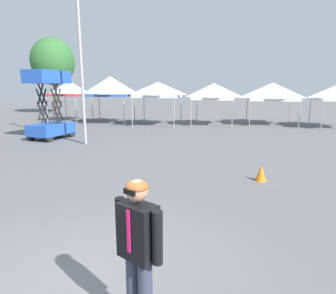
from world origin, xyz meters
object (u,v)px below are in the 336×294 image
Objects in this scene: canopy_tent_far_right at (69,88)px; canopy_tent_center at (272,92)px; tree_behind_tents_left at (53,62)px; traffic_cone_lot_center at (261,173)px; canopy_tent_behind_left at (110,86)px; canopy_tent_behind_center at (214,92)px; light_pole_near_lift at (79,22)px; scissor_lift at (51,118)px; canopy_tent_behind_right at (158,90)px; person_foreground at (138,247)px.

canopy_tent_far_right is 16.27m from canopy_tent_center.
tree_behind_tents_left is 28.78m from traffic_cone_lot_center.
canopy_tent_behind_center is at bearing 2.92° from canopy_tent_behind_left.
scissor_lift is at bearing 156.97° from light_pole_near_lift.
tree_behind_tents_left is at bearing 149.11° from canopy_tent_behind_right.
canopy_tent_center is 0.44× the size of tree_behind_tents_left.
scissor_lift is at bearing -58.61° from tree_behind_tents_left.
tree_behind_tents_left is at bearing 133.65° from traffic_cone_lot_center.
canopy_tent_behind_center is (11.95, -0.47, -0.23)m from canopy_tent_far_right.
canopy_tent_behind_right is 1.01× the size of canopy_tent_behind_center.
canopy_tent_far_right is 1.88× the size of person_foreground.
canopy_tent_behind_left reaches higher than canopy_tent_behind_center.
scissor_lift reaches higher than canopy_tent_behind_center.
canopy_tent_behind_center is 6.58× the size of traffic_cone_lot_center.
light_pole_near_lift reaches higher than scissor_lift.
canopy_tent_behind_left is 7.98m from canopy_tent_behind_center.
light_pole_near_lift is at bearing 150.95° from traffic_cone_lot_center.
traffic_cone_lot_center is at bearing 71.60° from person_foreground.
canopy_tent_behind_center is at bearing 98.54° from traffic_cone_lot_center.
canopy_tent_far_right is 1.05× the size of canopy_tent_behind_right.
canopy_tent_behind_right is 6.66× the size of traffic_cone_lot_center.
traffic_cone_lot_center is at bearing -44.62° from canopy_tent_far_right.
scissor_lift is 5.31m from light_pole_near_lift.
light_pole_near_lift is (2.53, -1.08, 4.54)m from scissor_lift.
person_foreground is 0.22× the size of tree_behind_tents_left.
scissor_lift is at bearing -144.25° from canopy_tent_center.
light_pole_near_lift is at bearing -75.90° from canopy_tent_behind_left.
person_foreground is (12.00, -19.63, -1.67)m from canopy_tent_far_right.
canopy_tent_behind_right is at bearing -165.82° from canopy_tent_center.
canopy_tent_far_right reaches higher than canopy_tent_center.
tree_behind_tents_left reaches higher than canopy_tent_behind_left.
canopy_tent_behind_left is at bearing 113.12° from person_foreground.
canopy_tent_behind_left reaches higher than canopy_tent_center.
canopy_tent_behind_right is 18.80m from person_foreground.
canopy_tent_behind_center is 13.63m from traffic_cone_lot_center.
scissor_lift is 0.36× the size of light_pole_near_lift.
light_pole_near_lift reaches higher than tree_behind_tents_left.
canopy_tent_behind_right is at bearing -7.04° from canopy_tent_behind_left.
scissor_lift is at bearing 152.37° from traffic_cone_lot_center.
canopy_tent_behind_left is at bearing 127.69° from traffic_cone_lot_center.
scissor_lift reaches higher than canopy_tent_behind_right.
scissor_lift is 7.57× the size of traffic_cone_lot_center.
light_pole_near_lift is (-10.12, -10.18, 3.20)m from canopy_tent_center.
person_foreground is 3.72× the size of traffic_cone_lot_center.
canopy_tent_behind_left reaches higher than traffic_cone_lot_center.
tree_behind_tents_left reaches higher than scissor_lift.
canopy_tent_behind_center is (4.05, 0.89, -0.13)m from canopy_tent_behind_right.
tree_behind_tents_left is (-17.58, 26.34, 4.50)m from person_foreground.
tree_behind_tents_left is (-13.48, 8.06, 2.93)m from canopy_tent_behind_right.
traffic_cone_lot_center is (13.95, -13.76, -2.47)m from canopy_tent_far_right.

